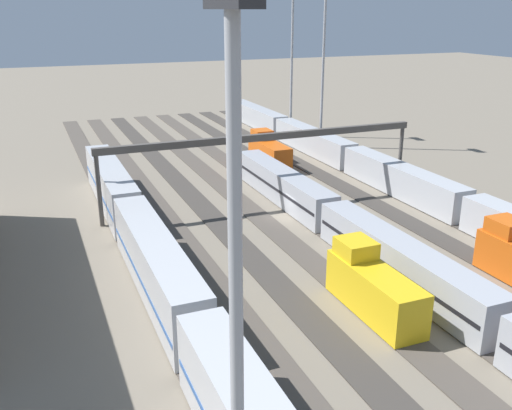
{
  "coord_description": "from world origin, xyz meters",
  "views": [
    {
      "loc": [
        -55.42,
        25.96,
        22.76
      ],
      "look_at": [
        -1.5,
        3.89,
        2.5
      ],
      "focal_mm": 39.7,
      "sensor_mm": 36.0,
      "label": 1
    }
  ],
  "objects_px": {
    "train_on_track_7": "(156,266)",
    "train_on_track_3": "(400,262)",
    "train_on_track_0": "(395,177)",
    "train_on_track_2": "(269,152)",
    "light_mast_1": "(236,265)",
    "light_mast_0": "(292,36)",
    "signal_gantry": "(265,142)",
    "light_mast_2": "(325,27)",
    "train_on_track_4": "(373,287)"
  },
  "relations": [
    {
      "from": "train_on_track_2",
      "to": "train_on_track_3",
      "type": "relative_size",
      "value": 0.14
    },
    {
      "from": "train_on_track_2",
      "to": "light_mast_1",
      "type": "xyz_separation_m",
      "value": [
        -62.14,
        28.22,
        13.38
      ]
    },
    {
      "from": "light_mast_0",
      "to": "signal_gantry",
      "type": "xyz_separation_m",
      "value": [
        -34.37,
        19.89,
        -10.37
      ]
    },
    {
      "from": "train_on_track_2",
      "to": "signal_gantry",
      "type": "bearing_deg",
      "value": 154.93
    },
    {
      "from": "light_mast_1",
      "to": "signal_gantry",
      "type": "relative_size",
      "value": 0.6
    },
    {
      "from": "light_mast_2",
      "to": "signal_gantry",
      "type": "height_order",
      "value": "light_mast_2"
    },
    {
      "from": "train_on_track_0",
      "to": "light_mast_1",
      "type": "relative_size",
      "value": 4.79
    },
    {
      "from": "train_on_track_4",
      "to": "signal_gantry",
      "type": "xyz_separation_m",
      "value": [
        27.33,
        -2.5,
        5.58
      ]
    },
    {
      "from": "train_on_track_7",
      "to": "light_mast_0",
      "type": "height_order",
      "value": "light_mast_0"
    },
    {
      "from": "train_on_track_0",
      "to": "train_on_track_7",
      "type": "xyz_separation_m",
      "value": [
        -16.01,
        35.0,
        0.51
      ]
    },
    {
      "from": "train_on_track_4",
      "to": "light_mast_1",
      "type": "xyz_separation_m",
      "value": [
        -18.78,
        18.22,
        13.38
      ]
    },
    {
      "from": "train_on_track_0",
      "to": "train_on_track_3",
      "type": "height_order",
      "value": "train_on_track_0"
    },
    {
      "from": "light_mast_1",
      "to": "light_mast_2",
      "type": "height_order",
      "value": "light_mast_2"
    },
    {
      "from": "train_on_track_2",
      "to": "light_mast_1",
      "type": "relative_size",
      "value": 0.42
    },
    {
      "from": "light_mast_1",
      "to": "light_mast_2",
      "type": "distance_m",
      "value": 82.03
    },
    {
      "from": "train_on_track_3",
      "to": "light_mast_2",
      "type": "xyz_separation_m",
      "value": [
        48.41,
        -18.4,
        17.96
      ]
    },
    {
      "from": "train_on_track_2",
      "to": "train_on_track_3",
      "type": "bearing_deg",
      "value": 172.87
    },
    {
      "from": "light_mast_2",
      "to": "train_on_track_3",
      "type": "bearing_deg",
      "value": 159.19
    },
    {
      "from": "train_on_track_2",
      "to": "train_on_track_7",
      "type": "relative_size",
      "value": 0.14
    },
    {
      "from": "train_on_track_4",
      "to": "light_mast_0",
      "type": "relative_size",
      "value": 0.35
    },
    {
      "from": "train_on_track_0",
      "to": "light_mast_0",
      "type": "xyz_separation_m",
      "value": [
        36.35,
        -2.39,
        16.03
      ]
    },
    {
      "from": "train_on_track_2",
      "to": "light_mast_0",
      "type": "height_order",
      "value": "light_mast_0"
    },
    {
      "from": "train_on_track_0",
      "to": "train_on_track_2",
      "type": "distance_m",
      "value": 20.61
    },
    {
      "from": "train_on_track_0",
      "to": "train_on_track_4",
      "type": "distance_m",
      "value": 32.29
    },
    {
      "from": "signal_gantry",
      "to": "train_on_track_7",
      "type": "bearing_deg",
      "value": 135.81
    },
    {
      "from": "train_on_track_7",
      "to": "train_on_track_3",
      "type": "relative_size",
      "value": 1.0
    },
    {
      "from": "train_on_track_3",
      "to": "light_mast_1",
      "type": "xyz_separation_m",
      "value": [
        -22.15,
        23.22,
        13.52
      ]
    },
    {
      "from": "train_on_track_2",
      "to": "train_on_track_3",
      "type": "height_order",
      "value": "train_on_track_2"
    },
    {
      "from": "train_on_track_0",
      "to": "signal_gantry",
      "type": "bearing_deg",
      "value": 83.53
    },
    {
      "from": "light_mast_0",
      "to": "light_mast_2",
      "type": "distance_m",
      "value": 10.15
    },
    {
      "from": "train_on_track_0",
      "to": "light_mast_1",
      "type": "height_order",
      "value": "light_mast_1"
    },
    {
      "from": "train_on_track_7",
      "to": "light_mast_0",
      "type": "distance_m",
      "value": 66.19
    },
    {
      "from": "train_on_track_3",
      "to": "light_mast_2",
      "type": "distance_m",
      "value": 54.81
    },
    {
      "from": "train_on_track_3",
      "to": "signal_gantry",
      "type": "xyz_separation_m",
      "value": [
        23.96,
        2.5,
        5.71
      ]
    },
    {
      "from": "train_on_track_2",
      "to": "signal_gantry",
      "type": "relative_size",
      "value": 0.25
    },
    {
      "from": "train_on_track_4",
      "to": "light_mast_2",
      "type": "xyz_separation_m",
      "value": [
        51.77,
        -23.4,
        17.83
      ]
    },
    {
      "from": "train_on_track_3",
      "to": "signal_gantry",
      "type": "distance_m",
      "value": 24.76
    },
    {
      "from": "train_on_track_2",
      "to": "signal_gantry",
      "type": "xyz_separation_m",
      "value": [
        -16.03,
        7.5,
        5.58
      ]
    },
    {
      "from": "train_on_track_7",
      "to": "signal_gantry",
      "type": "bearing_deg",
      "value": -44.19
    },
    {
      "from": "light_mast_1",
      "to": "train_on_track_2",
      "type": "bearing_deg",
      "value": -24.42
    },
    {
      "from": "light_mast_1",
      "to": "train_on_track_3",
      "type": "bearing_deg",
      "value": -46.35
    },
    {
      "from": "train_on_track_3",
      "to": "light_mast_1",
      "type": "height_order",
      "value": "light_mast_1"
    },
    {
      "from": "train_on_track_2",
      "to": "light_mast_2",
      "type": "xyz_separation_m",
      "value": [
        8.41,
        -13.4,
        17.83
      ]
    },
    {
      "from": "train_on_track_2",
      "to": "light_mast_1",
      "type": "bearing_deg",
      "value": 155.58
    },
    {
      "from": "train_on_track_3",
      "to": "light_mast_1",
      "type": "distance_m",
      "value": 34.82
    },
    {
      "from": "train_on_track_0",
      "to": "train_on_track_4",
      "type": "bearing_deg",
      "value": 141.72
    },
    {
      "from": "light_mast_0",
      "to": "signal_gantry",
      "type": "distance_m",
      "value": 41.04
    },
    {
      "from": "train_on_track_0",
      "to": "train_on_track_2",
      "type": "xyz_separation_m",
      "value": [
        18.02,
        10.0,
        0.08
      ]
    },
    {
      "from": "train_on_track_0",
      "to": "train_on_track_2",
      "type": "bearing_deg",
      "value": 29.03
    },
    {
      "from": "light_mast_1",
      "to": "signal_gantry",
      "type": "height_order",
      "value": "light_mast_1"
    }
  ]
}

